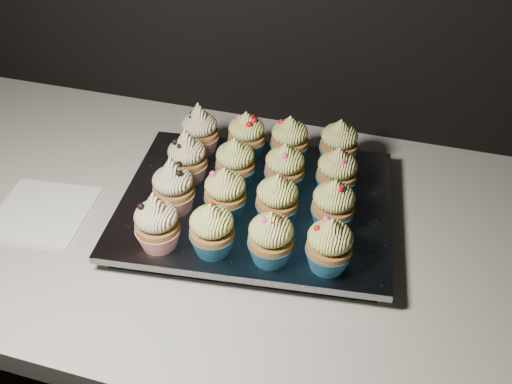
# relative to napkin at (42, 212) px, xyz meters

# --- Properties ---
(worktop) EXTENTS (2.44, 0.64, 0.04)m
(worktop) POSITION_rel_napkin_xyz_m (0.36, 0.07, -0.02)
(worktop) COLOR silver
(worktop) RESTS_ON cabinet
(napkin) EXTENTS (0.16, 0.16, 0.00)m
(napkin) POSITION_rel_napkin_xyz_m (0.00, 0.00, 0.00)
(napkin) COLOR white
(napkin) RESTS_ON worktop
(baking_tray) EXTENTS (0.41, 0.33, 0.02)m
(baking_tray) POSITION_rel_napkin_xyz_m (0.33, 0.09, 0.01)
(baking_tray) COLOR black
(baking_tray) RESTS_ON worktop
(foil_lining) EXTENTS (0.45, 0.37, 0.01)m
(foil_lining) POSITION_rel_napkin_xyz_m (0.33, 0.09, 0.03)
(foil_lining) COLOR silver
(foil_lining) RESTS_ON baking_tray
(cupcake_0) EXTENTS (0.06, 0.06, 0.10)m
(cupcake_0) POSITION_rel_napkin_xyz_m (0.23, -0.04, 0.07)
(cupcake_0) COLOR #B22118
(cupcake_0) RESTS_ON foil_lining
(cupcake_1) EXTENTS (0.06, 0.06, 0.08)m
(cupcake_1) POSITION_rel_napkin_xyz_m (0.30, -0.03, 0.07)
(cupcake_1) COLOR #1B597F
(cupcake_1) RESTS_ON foil_lining
(cupcake_2) EXTENTS (0.06, 0.06, 0.08)m
(cupcake_2) POSITION_rel_napkin_xyz_m (0.38, -0.03, 0.07)
(cupcake_2) COLOR #1B597F
(cupcake_2) RESTS_ON foil_lining
(cupcake_3) EXTENTS (0.06, 0.06, 0.08)m
(cupcake_3) POSITION_rel_napkin_xyz_m (0.46, -0.02, 0.07)
(cupcake_3) COLOR #1B597F
(cupcake_3) RESTS_ON foil_lining
(cupcake_4) EXTENTS (0.06, 0.06, 0.10)m
(cupcake_4) POSITION_rel_napkin_xyz_m (0.22, 0.04, 0.07)
(cupcake_4) COLOR #B22118
(cupcake_4) RESTS_ON foil_lining
(cupcake_5) EXTENTS (0.06, 0.06, 0.08)m
(cupcake_5) POSITION_rel_napkin_xyz_m (0.29, 0.05, 0.07)
(cupcake_5) COLOR #1B597F
(cupcake_5) RESTS_ON foil_lining
(cupcake_6) EXTENTS (0.06, 0.06, 0.08)m
(cupcake_6) POSITION_rel_napkin_xyz_m (0.37, 0.05, 0.07)
(cupcake_6) COLOR #1B597F
(cupcake_6) RESTS_ON foil_lining
(cupcake_7) EXTENTS (0.06, 0.06, 0.08)m
(cupcake_7) POSITION_rel_napkin_xyz_m (0.45, 0.06, 0.07)
(cupcake_7) COLOR #1B597F
(cupcake_7) RESTS_ON foil_lining
(cupcake_8) EXTENTS (0.06, 0.06, 0.10)m
(cupcake_8) POSITION_rel_napkin_xyz_m (0.21, 0.11, 0.07)
(cupcake_8) COLOR #B22118
(cupcake_8) RESTS_ON foil_lining
(cupcake_9) EXTENTS (0.06, 0.06, 0.08)m
(cupcake_9) POSITION_rel_napkin_xyz_m (0.29, 0.12, 0.07)
(cupcake_9) COLOR #1B597F
(cupcake_9) RESTS_ON foil_lining
(cupcake_10) EXTENTS (0.06, 0.06, 0.08)m
(cupcake_10) POSITION_rel_napkin_xyz_m (0.36, 0.13, 0.07)
(cupcake_10) COLOR #1B597F
(cupcake_10) RESTS_ON foil_lining
(cupcake_11) EXTENTS (0.06, 0.06, 0.08)m
(cupcake_11) POSITION_rel_napkin_xyz_m (0.44, 0.14, 0.07)
(cupcake_11) COLOR #1B597F
(cupcake_11) RESTS_ON foil_lining
(cupcake_12) EXTENTS (0.06, 0.06, 0.10)m
(cupcake_12) POSITION_rel_napkin_xyz_m (0.20, 0.19, 0.07)
(cupcake_12) COLOR #B22118
(cupcake_12) RESTS_ON foil_lining
(cupcake_13) EXTENTS (0.06, 0.06, 0.08)m
(cupcake_13) POSITION_rel_napkin_xyz_m (0.28, 0.20, 0.07)
(cupcake_13) COLOR #1B597F
(cupcake_13) RESTS_ON foil_lining
(cupcake_14) EXTENTS (0.06, 0.06, 0.08)m
(cupcake_14) POSITION_rel_napkin_xyz_m (0.35, 0.21, 0.07)
(cupcake_14) COLOR #1B597F
(cupcake_14) RESTS_ON foil_lining
(cupcake_15) EXTENTS (0.06, 0.06, 0.08)m
(cupcake_15) POSITION_rel_napkin_xyz_m (0.43, 0.22, 0.07)
(cupcake_15) COLOR #1B597F
(cupcake_15) RESTS_ON foil_lining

